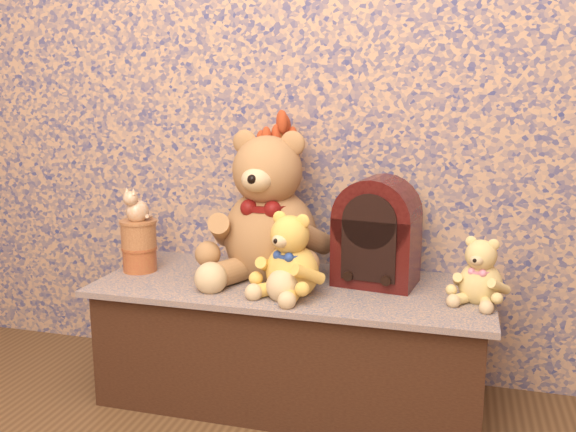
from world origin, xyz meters
name	(u,v)px	position (x,y,z in m)	size (l,w,h in m)	color
display_shelf	(292,341)	(0.00, 1.24, 0.21)	(1.30, 0.55, 0.41)	#374A72
teddy_large	(270,199)	(-0.10, 1.30, 0.68)	(0.43, 0.51, 0.54)	#97643A
teddy_medium	(292,250)	(0.03, 1.13, 0.55)	(0.22, 0.27, 0.28)	gold
teddy_small	(481,267)	(0.60, 1.21, 0.52)	(0.17, 0.21, 0.22)	#DBBE68
cathedral_radio	(377,231)	(0.27, 1.31, 0.59)	(0.26, 0.19, 0.36)	#3A0B0A
ceramic_vase	(278,242)	(-0.10, 1.40, 0.51)	(0.12, 0.12, 0.20)	tan
dried_stalks	(278,154)	(-0.10, 1.40, 0.83)	(0.23, 0.23, 0.44)	#BB401D
biscuit_tin_lower	(140,259)	(-0.56, 1.23, 0.45)	(0.12, 0.12, 0.09)	#CA833B
biscuit_tin_upper	(139,234)	(-0.56, 1.23, 0.54)	(0.12, 0.12, 0.10)	tan
cat_figurine	(137,204)	(-0.56, 1.23, 0.65)	(0.09, 0.10, 0.12)	silver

